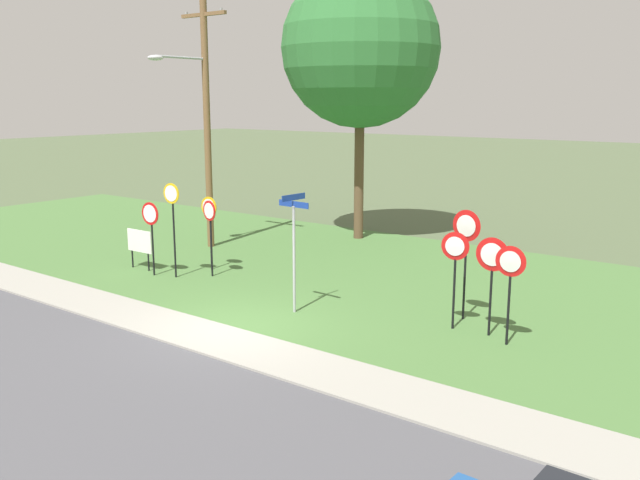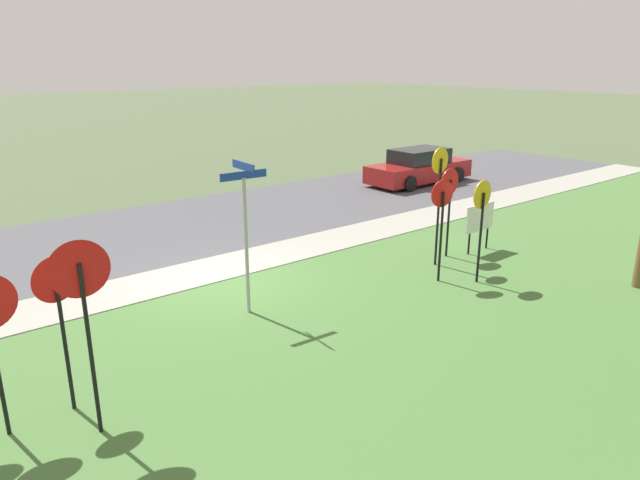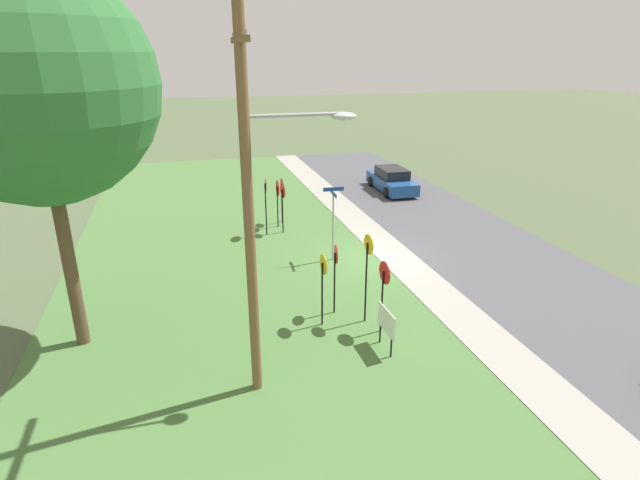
# 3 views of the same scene
# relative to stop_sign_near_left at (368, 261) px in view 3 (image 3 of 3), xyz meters

# --- Properties ---
(ground_plane) EXTENTS (160.00, 160.00, 0.00)m
(ground_plane) POSITION_rel_stop_sign_near_left_xyz_m (4.59, -2.24, -2.04)
(ground_plane) COLOR #4C5B3D
(road_asphalt) EXTENTS (44.00, 6.40, 0.01)m
(road_asphalt) POSITION_rel_stop_sign_near_left_xyz_m (4.59, -7.04, -2.04)
(road_asphalt) COLOR #4C4C51
(road_asphalt) RESTS_ON ground_plane
(sidewalk_strip) EXTENTS (44.00, 1.60, 0.06)m
(sidewalk_strip) POSITION_rel_stop_sign_near_left_xyz_m (4.59, -3.04, -2.01)
(sidewalk_strip) COLOR #99968C
(sidewalk_strip) RESTS_ON ground_plane
(grass_median) EXTENTS (44.00, 12.00, 0.04)m
(grass_median) POSITION_rel_stop_sign_near_left_xyz_m (4.59, 3.76, -2.02)
(grass_median) COLOR #477038
(grass_median) RESTS_ON ground_plane
(stop_sign_near_left) EXTENTS (0.60, 0.11, 2.84)m
(stop_sign_near_left) POSITION_rel_stop_sign_near_left_xyz_m (0.00, 0.00, 0.00)
(stop_sign_near_left) COLOR black
(stop_sign_near_left) RESTS_ON grass_median
(stop_sign_near_right) EXTENTS (0.60, 0.13, 2.31)m
(stop_sign_near_right) POSITION_rel_stop_sign_near_left_xyz_m (0.77, 0.75, -0.37)
(stop_sign_near_right) COLOR black
(stop_sign_near_right) RESTS_ON grass_median
(stop_sign_far_left) EXTENTS (0.68, 0.11, 2.24)m
(stop_sign_far_left) POSITION_rel_stop_sign_near_left_xyz_m (-0.71, -0.25, -0.39)
(stop_sign_far_left) COLOR black
(stop_sign_far_left) RESTS_ON grass_median
(stop_sign_far_center) EXTENTS (0.62, 0.10, 2.31)m
(stop_sign_far_center) POSITION_rel_stop_sign_near_left_xyz_m (0.15, 1.33, -0.36)
(stop_sign_far_center) COLOR black
(stop_sign_far_center) RESTS_ON grass_median
(yield_sign_near_left) EXTENTS (0.67, 0.11, 2.20)m
(yield_sign_near_left) POSITION_rel_stop_sign_near_left_xyz_m (10.14, 0.52, -0.38)
(yield_sign_near_left) COLOR black
(yield_sign_near_left) RESTS_ON grass_median
(yield_sign_near_right) EXTENTS (0.76, 0.13, 2.69)m
(yield_sign_near_right) POSITION_rel_stop_sign_near_left_xyz_m (8.62, 1.55, 0.02)
(yield_sign_near_right) COLOR black
(yield_sign_near_right) RESTS_ON grass_median
(yield_sign_far_left) EXTENTS (0.76, 0.11, 2.27)m
(yield_sign_far_left) POSITION_rel_stop_sign_near_left_xyz_m (9.59, 0.84, -0.32)
(yield_sign_far_left) COLOR black
(yield_sign_far_left) RESTS_ON grass_median
(yield_sign_far_right) EXTENTS (0.65, 0.15, 2.30)m
(yield_sign_far_right) POSITION_rel_stop_sign_near_left_xyz_m (8.73, 0.77, -0.31)
(yield_sign_far_right) COLOR black
(yield_sign_far_right) RESTS_ON grass_median
(street_name_post) EXTENTS (0.96, 0.82, 2.98)m
(street_name_post) POSITION_rel_stop_sign_near_left_xyz_m (5.00, -0.46, -0.23)
(street_name_post) COLOR #9EA0A8
(street_name_post) RESTS_ON grass_median
(utility_pole) EXTENTS (2.10, 2.55, 9.16)m
(utility_pole) POSITION_rel_stop_sign_near_left_xyz_m (-2.37, 3.58, 2.93)
(utility_pole) COLOR brown
(utility_pole) RESTS_ON grass_median
(notice_board) EXTENTS (1.10, 0.06, 1.25)m
(notice_board) POSITION_rel_stop_sign_near_left_xyz_m (-1.66, 0.03, -1.17)
(notice_board) COLOR black
(notice_board) RESTS_ON grass_median
(oak_tree_left) EXTENTS (5.82, 5.82, 9.99)m
(oak_tree_left) POSITION_rel_stop_sign_near_left_xyz_m (1.04, 8.25, 5.06)
(oak_tree_left) COLOR brown
(oak_tree_left) RESTS_ON grass_median
(parked_sedan_distant) EXTENTS (4.48, 2.00, 1.39)m
(parked_sedan_distant) POSITION_rel_stop_sign_near_left_xyz_m (14.38, -7.00, -1.40)
(parked_sedan_distant) COLOR #1E4C8C
(parked_sedan_distant) RESTS_ON road_asphalt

